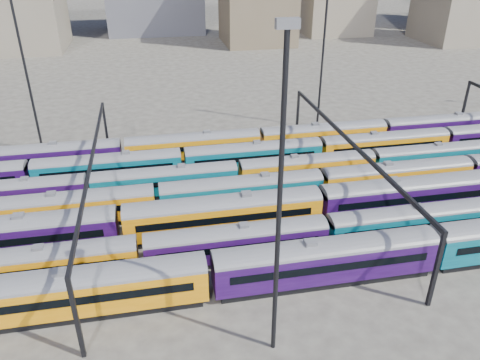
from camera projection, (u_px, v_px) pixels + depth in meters
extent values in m
plane|color=#3C3832|center=(267.00, 205.00, 58.03)|extent=(500.00, 500.00, 0.00)
cube|color=black|center=(86.00, 309.00, 41.35)|extent=(20.49, 2.66, 0.75)
cube|color=#BF7007|center=(83.00, 292.00, 40.45)|extent=(21.56, 3.13, 3.13)
cylinder|color=#4C4C51|center=(80.00, 278.00, 39.72)|extent=(21.56, 3.13, 3.13)
cube|color=black|center=(80.00, 301.00, 38.90)|extent=(18.98, 0.06, 0.81)
cube|color=black|center=(84.00, 277.00, 41.65)|extent=(18.98, 0.06, 0.81)
cube|color=slate|center=(78.00, 270.00, 39.34)|extent=(1.08, 0.97, 0.38)
cube|color=black|center=(324.00, 277.00, 45.14)|extent=(20.49, 2.66, 0.75)
cube|color=#1D0737|center=(326.00, 261.00, 44.24)|extent=(21.56, 3.13, 3.13)
cylinder|color=#4C4C51|center=(327.00, 248.00, 43.52)|extent=(21.56, 3.13, 3.13)
cube|color=black|center=(332.00, 269.00, 42.69)|extent=(18.98, 0.06, 0.81)
cube|color=black|center=(320.00, 248.00, 45.44)|extent=(18.98, 0.06, 0.81)
cube|color=slate|center=(328.00, 240.00, 43.13)|extent=(1.08, 0.97, 0.38)
cube|color=black|center=(41.00, 280.00, 44.93)|extent=(17.64, 2.29, 0.65)
cube|color=#BF7007|center=(38.00, 266.00, 44.15)|extent=(18.57, 2.69, 2.69)
cylinder|color=#4C4C51|center=(35.00, 254.00, 43.53)|extent=(18.57, 2.69, 2.69)
cube|color=black|center=(34.00, 272.00, 42.82)|extent=(16.34, 0.06, 0.70)
cube|color=black|center=(40.00, 254.00, 45.19)|extent=(16.34, 0.06, 0.70)
cube|color=slate|center=(33.00, 248.00, 43.20)|extent=(0.93, 0.84, 0.32)
cube|color=black|center=(237.00, 256.00, 48.21)|extent=(17.64, 2.29, 0.65)
cube|color=#1D0737|center=(237.00, 243.00, 47.43)|extent=(18.57, 2.69, 2.69)
cylinder|color=#4C4C51|center=(237.00, 232.00, 46.81)|extent=(18.57, 2.69, 2.69)
cube|color=black|center=(239.00, 248.00, 46.10)|extent=(16.34, 0.06, 0.70)
cube|color=black|center=(234.00, 233.00, 48.47)|extent=(16.34, 0.06, 0.70)
cube|color=slate|center=(237.00, 226.00, 46.48)|extent=(0.93, 0.84, 0.32)
cube|color=black|center=(408.00, 236.00, 51.49)|extent=(17.64, 2.29, 0.65)
cube|color=#054352|center=(410.00, 223.00, 50.71)|extent=(18.57, 2.69, 2.69)
cylinder|color=#4C4C51|center=(412.00, 213.00, 50.09)|extent=(18.57, 2.69, 2.69)
cube|color=black|center=(417.00, 227.00, 49.38)|extent=(16.34, 0.06, 0.70)
cube|color=black|center=(404.00, 214.00, 51.75)|extent=(16.34, 0.06, 0.70)
cube|color=slate|center=(413.00, 207.00, 49.75)|extent=(0.93, 0.84, 0.32)
cube|color=black|center=(13.00, 253.00, 48.63)|extent=(20.58, 2.67, 0.76)
cube|color=#1D0737|center=(9.00, 237.00, 47.73)|extent=(21.66, 3.14, 3.14)
cylinder|color=#4C4C51|center=(5.00, 224.00, 47.00)|extent=(21.66, 3.14, 3.14)
cube|color=black|center=(4.00, 243.00, 46.17)|extent=(19.06, 0.06, 0.81)
cube|color=black|center=(12.00, 226.00, 48.93)|extent=(19.06, 0.06, 0.81)
cube|color=slate|center=(3.00, 217.00, 46.61)|extent=(1.08, 0.97, 0.38)
cube|color=black|center=(224.00, 230.00, 52.44)|extent=(20.58, 2.67, 0.76)
cube|color=#BF7007|center=(224.00, 215.00, 51.54)|extent=(21.66, 3.14, 3.14)
cylinder|color=#4C4C51|center=(224.00, 203.00, 50.81)|extent=(21.66, 3.14, 3.14)
cube|color=black|center=(226.00, 220.00, 49.98)|extent=(19.06, 0.06, 0.81)
cube|color=black|center=(221.00, 205.00, 52.74)|extent=(19.06, 0.06, 0.81)
cube|color=slate|center=(223.00, 196.00, 50.42)|extent=(1.08, 0.97, 0.38)
cube|color=black|center=(406.00, 210.00, 56.25)|extent=(20.58, 2.67, 0.76)
cube|color=#1D0737|center=(409.00, 196.00, 55.35)|extent=(21.66, 3.14, 3.14)
cylinder|color=#4C4C51|center=(411.00, 184.00, 54.62)|extent=(21.66, 3.14, 3.14)
cube|color=black|center=(417.00, 200.00, 53.79)|extent=(19.06, 0.06, 0.81)
cube|color=black|center=(403.00, 187.00, 56.55)|extent=(19.06, 0.06, 0.81)
cube|color=slate|center=(413.00, 178.00, 54.23)|extent=(1.08, 0.97, 0.38)
cube|color=black|center=(70.00, 222.00, 53.86)|extent=(18.63, 2.42, 0.69)
cube|color=#BF7007|center=(67.00, 209.00, 53.04)|extent=(19.61, 2.84, 2.84)
cylinder|color=#4C4C51|center=(65.00, 198.00, 52.38)|extent=(19.61, 2.84, 2.84)
cube|color=black|center=(65.00, 213.00, 51.63)|extent=(17.26, 0.06, 0.74)
cube|color=black|center=(68.00, 200.00, 54.14)|extent=(17.26, 0.06, 0.74)
cube|color=slate|center=(64.00, 193.00, 52.03)|extent=(0.98, 0.88, 0.34)
cube|color=black|center=(242.00, 205.00, 57.32)|extent=(18.63, 2.42, 0.69)
cube|color=#054352|center=(242.00, 193.00, 56.50)|extent=(19.61, 2.84, 2.84)
cylinder|color=#4C4C51|center=(242.00, 182.00, 55.84)|extent=(19.61, 2.84, 2.84)
cube|color=black|center=(244.00, 196.00, 55.09)|extent=(17.26, 0.06, 0.74)
cube|color=black|center=(239.00, 185.00, 57.59)|extent=(17.26, 0.06, 0.74)
cube|color=slate|center=(242.00, 177.00, 55.49)|extent=(0.98, 0.88, 0.34)
cube|color=black|center=(394.00, 190.00, 60.78)|extent=(18.63, 2.42, 0.69)
cube|color=#BF7007|center=(396.00, 178.00, 59.96)|extent=(19.61, 2.84, 2.84)
cylinder|color=#4C4C51|center=(398.00, 168.00, 59.30)|extent=(19.61, 2.84, 2.84)
cube|color=black|center=(402.00, 180.00, 58.55)|extent=(17.26, 0.06, 0.74)
cube|color=black|center=(391.00, 170.00, 61.05)|extent=(17.26, 0.06, 0.74)
cube|color=slate|center=(399.00, 162.00, 58.94)|extent=(0.98, 0.88, 0.34)
cube|color=black|center=(11.00, 207.00, 56.94)|extent=(17.30, 2.24, 0.64)
cube|color=#1D0737|center=(8.00, 195.00, 56.18)|extent=(18.21, 2.64, 2.64)
cylinder|color=#4C4C51|center=(5.00, 186.00, 55.56)|extent=(18.21, 2.64, 2.64)
cube|color=black|center=(5.00, 199.00, 54.86)|extent=(16.03, 0.06, 0.68)
cube|color=black|center=(10.00, 188.00, 57.19)|extent=(16.03, 0.06, 0.68)
cube|color=slate|center=(4.00, 181.00, 55.24)|extent=(0.91, 0.82, 0.32)
cube|color=black|center=(166.00, 193.00, 60.16)|extent=(17.30, 2.24, 0.64)
cube|color=#054352|center=(166.00, 181.00, 59.39)|extent=(18.21, 2.64, 2.64)
cylinder|color=#4C4C51|center=(165.00, 172.00, 58.78)|extent=(18.21, 2.64, 2.64)
cube|color=black|center=(166.00, 184.00, 58.08)|extent=(16.03, 0.06, 0.68)
cube|color=black|center=(165.00, 174.00, 60.41)|extent=(16.03, 0.06, 0.68)
cube|color=slate|center=(164.00, 167.00, 58.45)|extent=(0.91, 0.82, 0.32)
cube|color=black|center=(306.00, 180.00, 63.37)|extent=(17.30, 2.24, 0.64)
cube|color=#BF7007|center=(307.00, 169.00, 62.61)|extent=(18.21, 2.64, 2.64)
cylinder|color=#4C4C51|center=(308.00, 160.00, 62.00)|extent=(18.21, 2.64, 2.64)
cube|color=black|center=(310.00, 171.00, 61.30)|extent=(16.03, 0.06, 0.68)
cube|color=black|center=(304.00, 162.00, 63.63)|extent=(16.03, 0.06, 0.68)
cube|color=slate|center=(308.00, 155.00, 61.67)|extent=(0.91, 0.82, 0.32)
cube|color=black|center=(432.00, 168.00, 66.59)|extent=(17.30, 2.24, 0.64)
cube|color=#054352|center=(434.00, 157.00, 65.83)|extent=(18.21, 2.64, 2.64)
cylinder|color=#4C4C51|center=(436.00, 149.00, 65.22)|extent=(18.21, 2.64, 2.64)
cube|color=black|center=(440.00, 159.00, 64.52)|extent=(16.03, 0.06, 0.68)
cube|color=black|center=(430.00, 151.00, 66.85)|extent=(16.03, 0.06, 0.68)
cube|color=slate|center=(437.00, 144.00, 64.89)|extent=(0.91, 0.82, 0.32)
cube|color=black|center=(110.00, 180.00, 63.25)|extent=(18.29, 2.37, 0.67)
cube|color=#054352|center=(109.00, 168.00, 62.44)|extent=(19.25, 2.79, 2.79)
cylinder|color=#4C4C51|center=(107.00, 159.00, 61.79)|extent=(19.25, 2.79, 2.79)
cube|color=black|center=(108.00, 171.00, 61.06)|extent=(16.94, 0.06, 0.72)
cube|color=black|center=(109.00, 162.00, 63.52)|extent=(16.94, 0.06, 0.72)
cube|color=slate|center=(106.00, 154.00, 61.45)|extent=(0.96, 0.87, 0.34)
cube|color=black|center=(253.00, 167.00, 66.64)|extent=(18.29, 2.37, 0.67)
cube|color=#054352|center=(253.00, 156.00, 65.84)|extent=(19.25, 2.79, 2.79)
cylinder|color=#4C4C51|center=(254.00, 147.00, 65.19)|extent=(19.25, 2.79, 2.79)
cube|color=black|center=(256.00, 158.00, 64.45)|extent=(16.94, 0.06, 0.72)
cube|color=black|center=(251.00, 150.00, 66.91)|extent=(16.94, 0.06, 0.72)
cube|color=slate|center=(254.00, 142.00, 64.84)|extent=(0.96, 0.87, 0.34)
cube|color=black|center=(382.00, 156.00, 70.04)|extent=(18.29, 2.37, 0.67)
cube|color=#BF7007|center=(384.00, 146.00, 69.23)|extent=(19.25, 2.79, 2.79)
cylinder|color=#4C4C51|center=(385.00, 137.00, 68.59)|extent=(19.25, 2.79, 2.79)
cube|color=black|center=(389.00, 147.00, 67.85)|extent=(16.94, 0.06, 0.72)
cube|color=black|center=(380.00, 140.00, 70.31)|extent=(16.94, 0.06, 0.72)
cube|color=slate|center=(386.00, 132.00, 68.24)|extent=(0.96, 0.87, 0.34)
cube|color=black|center=(52.00, 169.00, 66.18)|extent=(18.56, 2.41, 0.68)
cube|color=#1D0737|center=(50.00, 158.00, 65.36)|extent=(19.54, 2.83, 2.83)
cylinder|color=#4C4C51|center=(48.00, 148.00, 64.70)|extent=(19.54, 2.83, 2.83)
cube|color=black|center=(48.00, 160.00, 63.95)|extent=(17.19, 0.06, 0.73)
cube|color=black|center=(51.00, 151.00, 66.45)|extent=(17.19, 0.06, 0.73)
cube|color=slate|center=(47.00, 143.00, 64.35)|extent=(0.98, 0.88, 0.34)
cube|color=black|center=(194.00, 157.00, 69.62)|extent=(18.56, 2.41, 0.68)
cube|color=#BF7007|center=(193.00, 147.00, 68.81)|extent=(19.54, 2.83, 2.83)
cylinder|color=#4C4C51|center=(193.00, 138.00, 68.15)|extent=(19.54, 2.83, 2.83)
cube|color=black|center=(194.00, 148.00, 67.40)|extent=(17.19, 0.06, 0.73)
cube|color=black|center=(192.00, 141.00, 69.90)|extent=(17.19, 0.06, 0.73)
cube|color=slate|center=(193.00, 133.00, 67.80)|extent=(0.98, 0.88, 0.34)
cube|color=black|center=(322.00, 147.00, 73.07)|extent=(18.56, 2.41, 0.68)
cube|color=#BF7007|center=(323.00, 137.00, 72.25)|extent=(19.54, 2.83, 2.83)
cylinder|color=#4C4C51|center=(324.00, 128.00, 71.59)|extent=(19.54, 2.83, 2.83)
cube|color=black|center=(327.00, 138.00, 70.85)|extent=(17.19, 0.06, 0.73)
cube|color=black|center=(320.00, 131.00, 73.34)|extent=(17.19, 0.06, 0.73)
cube|color=slate|center=(324.00, 123.00, 71.24)|extent=(0.98, 0.88, 0.34)
cube|color=black|center=(439.00, 137.00, 76.51)|extent=(18.56, 2.41, 0.68)
cube|color=#1D0737|center=(441.00, 127.00, 75.70)|extent=(19.54, 2.83, 2.83)
cylinder|color=#4C4C51|center=(443.00, 119.00, 75.04)|extent=(19.54, 2.83, 2.83)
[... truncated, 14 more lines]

